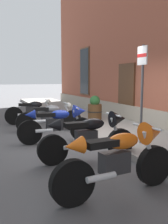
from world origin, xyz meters
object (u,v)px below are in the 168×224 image
(motorcycle_black_naked, at_px, (33,111))
(parking_sign, at_px, (142,80))
(motorcycle_black_sport, at_px, (92,134))
(barrel_planter, at_px, (95,109))
(motorcycle_grey_naked, at_px, (50,117))
(motorcycle_orange_sport, at_px, (122,157))
(motorcycle_blue_sport, at_px, (59,122))

(motorcycle_black_naked, distance_m, parking_sign, 4.92)
(motorcycle_black_sport, relative_size, barrel_planter, 2.37)
(motorcycle_grey_naked, height_order, motorcycle_orange_sport, motorcycle_orange_sport)
(motorcycle_blue_sport, bearing_deg, motorcycle_black_sport, 7.34)
(motorcycle_grey_naked, relative_size, motorcycle_blue_sport, 1.04)
(parking_sign, bearing_deg, motorcycle_black_naked, -158.26)
(parking_sign, bearing_deg, motorcycle_orange_sport, -41.29)
(motorcycle_blue_sport, height_order, motorcycle_black_sport, motorcycle_black_sport)
(motorcycle_blue_sport, relative_size, motorcycle_black_sport, 0.96)
(motorcycle_grey_naked, xyz_separation_m, barrel_planter, (-1.00, 2.07, 0.07))
(motorcycle_black_sport, bearing_deg, motorcycle_black_naked, -176.34)
(motorcycle_black_sport, bearing_deg, barrel_planter, 154.32)
(motorcycle_black_sport, height_order, parking_sign, parking_sign)
(parking_sign, xyz_separation_m, barrel_planter, (-3.80, 0.53, -1.13))
(motorcycle_grey_naked, xyz_separation_m, parking_sign, (2.80, 1.54, 1.20))
(motorcycle_black_sport, distance_m, motorcycle_orange_sport, 1.62)
(motorcycle_blue_sport, bearing_deg, motorcycle_orange_sport, -0.50)
(motorcycle_black_naked, distance_m, barrel_planter, 2.38)
(motorcycle_blue_sport, bearing_deg, parking_sign, 51.45)
(motorcycle_black_naked, relative_size, barrel_planter, 2.27)
(parking_sign, bearing_deg, motorcycle_grey_naked, -151.24)
(motorcycle_black_sport, bearing_deg, parking_sign, 103.08)
(motorcycle_grey_naked, distance_m, motorcycle_blue_sport, 1.48)
(motorcycle_grey_naked, xyz_separation_m, motorcycle_black_sport, (3.14, 0.08, 0.08))
(motorcycle_grey_naked, relative_size, motorcycle_black_sport, 1.00)
(motorcycle_black_naked, relative_size, motorcycle_black_sport, 0.96)
(motorcycle_black_naked, xyz_separation_m, motorcycle_blue_sport, (3.09, 0.09, 0.08))
(motorcycle_black_sport, xyz_separation_m, parking_sign, (-0.34, 1.46, 1.12))
(motorcycle_blue_sport, distance_m, motorcycle_black_sport, 1.69)
(motorcycle_blue_sport, distance_m, barrel_planter, 3.31)
(motorcycle_black_sport, xyz_separation_m, motorcycle_orange_sport, (1.60, -0.24, 0.01))
(motorcycle_black_naked, distance_m, motorcycle_grey_naked, 1.64)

